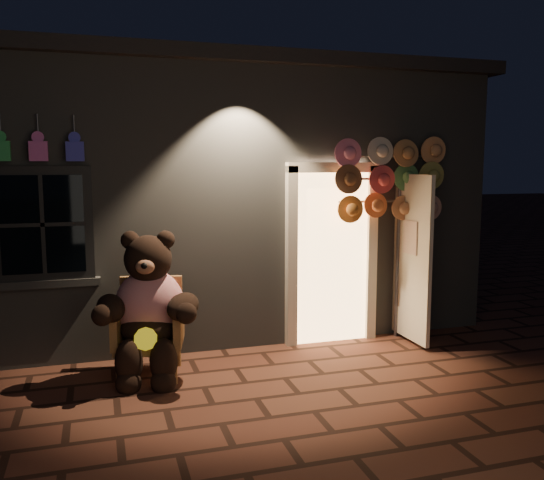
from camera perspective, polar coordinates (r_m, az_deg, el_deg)
name	(u,v)px	position (r m, az deg, el deg)	size (l,w,h in m)	color
ground	(257,399)	(5.56, -1.54, -15.46)	(60.00, 60.00, 0.00)	brown
shop_building	(188,192)	(9.04, -8.34, 4.71)	(7.30, 5.95, 3.51)	slate
wicker_armchair	(150,327)	(6.17, -12.00, -8.40)	(0.79, 0.74, 0.99)	#9F703D
teddy_bear	(149,308)	(5.99, -12.12, -6.65)	(1.11, 0.96, 1.55)	red
hat_rack	(392,181)	(7.08, 11.80, 5.75)	(1.40, 0.22, 2.47)	#59595E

